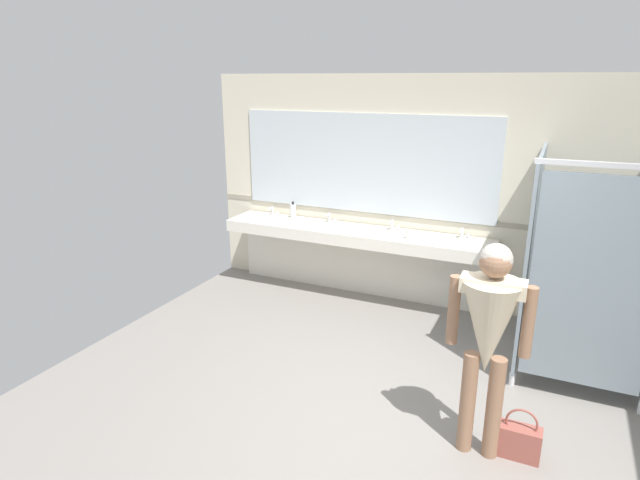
# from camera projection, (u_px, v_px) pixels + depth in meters

# --- Properties ---
(ground_plane) EXTENTS (6.31, 5.78, 0.10)m
(ground_plane) POSITION_uv_depth(u_px,v_px,m) (387.00, 439.00, 4.01)
(ground_plane) COLOR gray
(wall_back) EXTENTS (6.31, 0.12, 2.65)m
(wall_back) POSITION_uv_depth(u_px,v_px,m) (463.00, 196.00, 5.91)
(wall_back) COLOR beige
(wall_back) RESTS_ON ground_plane
(wall_back_tile_band) EXTENTS (6.31, 0.01, 0.06)m
(wall_back_tile_band) POSITION_uv_depth(u_px,v_px,m) (460.00, 220.00, 5.94)
(wall_back_tile_band) COLOR #9E937F
(wall_back_tile_band) RESTS_ON wall_back
(vanity_counter) EXTENTS (3.24, 0.56, 1.00)m
(vanity_counter) POSITION_uv_depth(u_px,v_px,m) (356.00, 246.00, 6.34)
(vanity_counter) COLOR silver
(vanity_counter) RESTS_ON ground_plane
(mirror_panel) EXTENTS (3.14, 0.02, 1.17)m
(mirror_panel) POSITION_uv_depth(u_px,v_px,m) (364.00, 164.00, 6.23)
(mirror_panel) COLOR silver
(mirror_panel) RESTS_ON wall_back
(person_standing) EXTENTS (0.56, 0.41, 1.58)m
(person_standing) POSITION_uv_depth(u_px,v_px,m) (489.00, 328.00, 3.52)
(person_standing) COLOR #8C664C
(person_standing) RESTS_ON ground_plane
(handbag) EXTENTS (0.29, 0.13, 0.39)m
(handbag) POSITION_uv_depth(u_px,v_px,m) (519.00, 441.00, 3.72)
(handbag) COLOR #934C42
(handbag) RESTS_ON ground_plane
(soap_dispenser) EXTENTS (0.07, 0.07, 0.21)m
(soap_dispenser) POSITION_uv_depth(u_px,v_px,m) (293.00, 211.00, 6.67)
(soap_dispenser) COLOR white
(soap_dispenser) RESTS_ON vanity_counter
(paper_cup) EXTENTS (0.07, 0.07, 0.10)m
(paper_cup) POSITION_uv_depth(u_px,v_px,m) (409.00, 234.00, 5.82)
(paper_cup) COLOR white
(paper_cup) RESTS_ON vanity_counter
(floor_drain_cover) EXTENTS (0.14, 0.14, 0.01)m
(floor_drain_cover) POSITION_uv_depth(u_px,v_px,m) (522.00, 453.00, 3.78)
(floor_drain_cover) COLOR #B7BABF
(floor_drain_cover) RESTS_ON ground_plane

